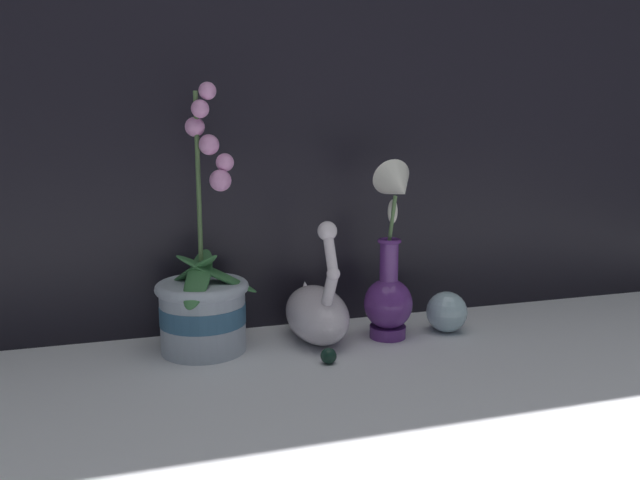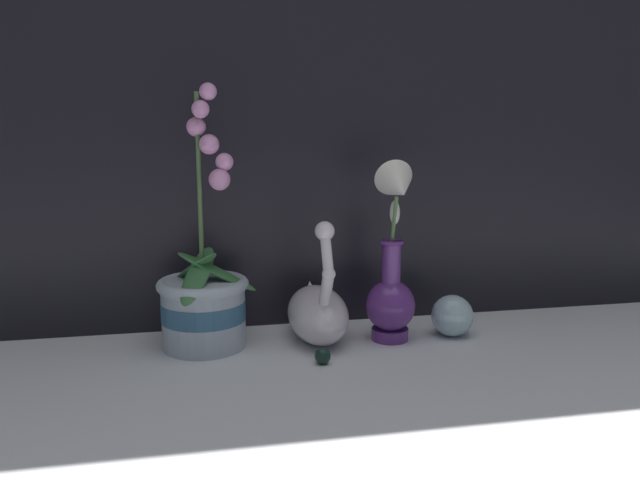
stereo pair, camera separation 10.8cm
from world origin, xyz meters
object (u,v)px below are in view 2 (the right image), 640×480
at_px(blue_vase, 392,275).
at_px(glass_sphere, 452,316).
at_px(orchid_potted_plant, 204,299).
at_px(swan_figurine, 318,311).

distance_m(blue_vase, glass_sphere, 0.15).
xyz_separation_m(orchid_potted_plant, swan_figurine, (0.20, -0.01, -0.03)).
height_order(orchid_potted_plant, swan_figurine, orchid_potted_plant).
bearing_deg(blue_vase, orchid_potted_plant, 173.81).
bearing_deg(glass_sphere, swan_figurine, 174.60).
distance_m(orchid_potted_plant, blue_vase, 0.34).
bearing_deg(orchid_potted_plant, glass_sphere, -3.87).
distance_m(orchid_potted_plant, swan_figurine, 0.21).
distance_m(swan_figurine, glass_sphere, 0.26).
height_order(swan_figurine, glass_sphere, swan_figurine).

